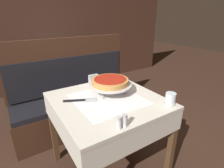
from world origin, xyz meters
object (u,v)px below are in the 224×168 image
object	(u,v)px
dining_table_front	(108,111)
pizza_pan_stand	(110,85)
booth_bench	(76,103)
pepper_shaker	(125,121)
pizza_server	(81,100)
condiment_caddy	(55,56)
water_glass_near	(170,99)
dining_table_rear	(61,62)
deep_dish_pizza	(110,81)
napkin_holder	(94,79)
salt_shaker	(119,123)

from	to	relation	value
dining_table_front	pizza_pan_stand	xyz separation A→B (m)	(0.08, 0.09, 0.20)
booth_bench	pizza_pan_stand	world-z (taller)	booth_bench
booth_bench	pepper_shaker	world-z (taller)	booth_bench
pizza_server	condiment_caddy	xyz separation A→B (m)	(0.26, 1.68, 0.03)
pepper_shaker	pizza_server	bearing A→B (deg)	100.97
booth_bench	water_glass_near	world-z (taller)	booth_bench
dining_table_front	water_glass_near	size ratio (longest dim) A/B	8.99
water_glass_near	dining_table_rear	bearing A→B (deg)	95.51
water_glass_near	pepper_shaker	distance (m)	0.48
water_glass_near	pizza_pan_stand	bearing A→B (deg)	123.74
dining_table_front	pepper_shaker	distance (m)	0.44
condiment_caddy	deep_dish_pizza	bearing A→B (deg)	-89.04
condiment_caddy	dining_table_rear	bearing A→B (deg)	32.42
booth_bench	deep_dish_pizza	distance (m)	0.95
pizza_server	napkin_holder	xyz separation A→B (m)	(0.27, 0.30, 0.04)
dining_table_rear	booth_bench	xyz separation A→B (m)	(-0.13, -0.98, -0.33)
dining_table_front	pizza_server	world-z (taller)	pizza_server
pizza_pan_stand	salt_shaker	xyz separation A→B (m)	(-0.23, -0.48, -0.04)
pizza_server	salt_shaker	xyz separation A→B (m)	(0.05, -0.48, 0.04)
napkin_holder	pepper_shaker	bearing A→B (deg)	-102.88
dining_table_rear	pepper_shaker	size ratio (longest dim) A/B	9.29
water_glass_near	condiment_caddy	xyz separation A→B (m)	(-0.32, 2.12, -0.01)
booth_bench	pizza_pan_stand	xyz separation A→B (m)	(0.05, -0.77, 0.52)
pizza_pan_stand	booth_bench	bearing A→B (deg)	93.88
water_glass_near	pepper_shaker	size ratio (longest dim) A/B	1.11
pepper_shaker	napkin_holder	bearing A→B (deg)	77.12
dining_table_front	dining_table_rear	xyz separation A→B (m)	(0.16, 1.84, 0.02)
salt_shaker	water_glass_near	bearing A→B (deg)	4.75
dining_table_rear	napkin_holder	bearing A→B (deg)	-93.59
booth_bench	salt_shaker	distance (m)	1.35
dining_table_rear	pizza_pan_stand	distance (m)	1.76
water_glass_near	dining_table_front	bearing A→B (deg)	136.61
deep_dish_pizza	napkin_holder	xyz separation A→B (m)	(-0.01, 0.30, -0.07)
dining_table_front	salt_shaker	world-z (taller)	salt_shaker
pizza_server	deep_dish_pizza	bearing A→B (deg)	-0.36
pepper_shaker	condiment_caddy	world-z (taller)	condiment_caddy
booth_bench	napkin_holder	distance (m)	0.67
dining_table_rear	booth_bench	world-z (taller)	booth_bench
condiment_caddy	pepper_shaker	bearing A→B (deg)	-94.29
salt_shaker	dining_table_rear	bearing A→B (deg)	81.99
booth_bench	salt_shaker	xyz separation A→B (m)	(-0.18, -1.25, 0.48)
pizza_server	salt_shaker	distance (m)	0.48
pizza_server	dining_table_rear	bearing A→B (deg)	78.29
dining_table_front	condiment_caddy	bearing A→B (deg)	88.36
pepper_shaker	napkin_holder	distance (m)	0.80
pizza_pan_stand	napkin_holder	distance (m)	0.31
deep_dish_pizza	dining_table_rear	bearing A→B (deg)	87.41
dining_table_front	pizza_pan_stand	size ratio (longest dim) A/B	2.27
booth_bench	water_glass_near	bearing A→B (deg)	-74.16
napkin_holder	dining_table_rear	bearing A→B (deg)	86.41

